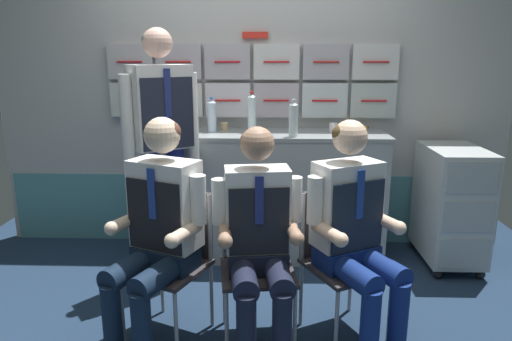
% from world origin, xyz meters
% --- Properties ---
extents(ground, '(4.80, 4.80, 0.04)m').
position_xyz_m(ground, '(0.00, 0.00, -0.02)').
color(ground, '#1C2E46').
extents(galley_bulkhead, '(4.20, 0.14, 2.15)m').
position_xyz_m(galley_bulkhead, '(0.00, 1.37, 1.07)').
color(galley_bulkhead, '#B8B8B6').
rests_on(galley_bulkhead, ground).
extents(galley_counter, '(1.68, 0.53, 1.00)m').
position_xyz_m(galley_counter, '(0.21, 1.09, 0.50)').
color(galley_counter, '#979FA1').
rests_on(galley_counter, ground).
extents(service_trolley, '(0.40, 0.65, 0.91)m').
position_xyz_m(service_trolley, '(1.53, 0.96, 0.49)').
color(service_trolley, black).
rests_on(service_trolley, ground).
extents(folding_chair_left, '(0.53, 0.53, 0.83)m').
position_xyz_m(folding_chair_left, '(-0.38, 0.02, 0.50)').
color(folding_chair_left, '#A8AAAF').
rests_on(folding_chair_left, ground).
extents(crew_member_left, '(0.57, 0.69, 1.26)m').
position_xyz_m(crew_member_left, '(-0.45, -0.13, 0.69)').
color(crew_member_left, black).
rests_on(crew_member_left, ground).
extents(folding_chair_center, '(0.45, 0.45, 0.83)m').
position_xyz_m(folding_chair_center, '(0.08, -0.00, 0.50)').
color(folding_chair_center, '#A8AAAF').
rests_on(folding_chair_center, ground).
extents(crew_member_center, '(0.48, 0.62, 1.22)m').
position_xyz_m(crew_member_center, '(0.10, -0.16, 0.66)').
color(crew_member_center, black).
rests_on(crew_member_center, ground).
extents(folding_chair_right, '(0.54, 0.54, 0.83)m').
position_xyz_m(folding_chair_right, '(0.54, 0.06, 0.50)').
color(folding_chair_right, '#A8AAAF').
rests_on(folding_chair_right, ground).
extents(crew_member_right, '(0.58, 0.68, 1.25)m').
position_xyz_m(crew_member_right, '(0.62, -0.08, 0.68)').
color(crew_member_right, black).
rests_on(crew_member_right, ground).
extents(crew_member_standing, '(0.46, 0.41, 1.75)m').
position_xyz_m(crew_member_standing, '(-0.58, 0.64, 1.06)').
color(crew_member_standing, black).
rests_on(crew_member_standing, ground).
extents(water_bottle_blue_cap, '(0.07, 0.07, 0.27)m').
position_xyz_m(water_bottle_blue_cap, '(-0.30, 1.12, 1.12)').
color(water_bottle_blue_cap, silver).
rests_on(water_bottle_blue_cap, galley_counter).
extents(sparkling_bottle_green, '(0.06, 0.06, 0.31)m').
position_xyz_m(sparkling_bottle_green, '(0.01, 1.11, 1.15)').
color(sparkling_bottle_green, silver).
rests_on(sparkling_bottle_green, galley_counter).
extents(water_bottle_clear, '(0.07, 0.07, 0.27)m').
position_xyz_m(water_bottle_clear, '(0.32, 0.91, 1.13)').
color(water_bottle_clear, silver).
rests_on(water_bottle_clear, galley_counter).
extents(espresso_cup_small, '(0.06, 0.06, 0.06)m').
position_xyz_m(espresso_cup_small, '(-0.21, 1.20, 1.03)').
color(espresso_cup_small, tan).
rests_on(espresso_cup_small, galley_counter).
extents(paper_cup_tan, '(0.07, 0.07, 0.07)m').
position_xyz_m(paper_cup_tan, '(0.64, 1.12, 1.03)').
color(paper_cup_tan, silver).
rests_on(paper_cup_tan, galley_counter).
extents(snack_banana, '(0.17, 0.10, 0.04)m').
position_xyz_m(snack_banana, '(0.85, 1.19, 1.02)').
color(snack_banana, yellow).
rests_on(snack_banana, galley_counter).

